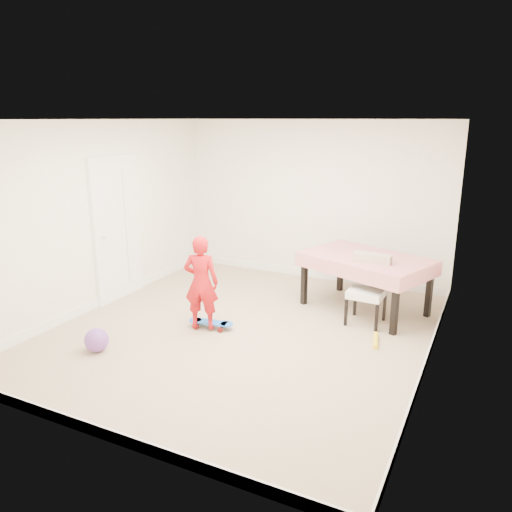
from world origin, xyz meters
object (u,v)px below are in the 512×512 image
at_px(dining_chair, 367,290).
at_px(child, 201,285).
at_px(skateboard, 211,325).
at_px(dining_table, 365,283).
at_px(balloon, 97,340).

xyz_separation_m(dining_chair, child, (-1.82, -1.12, 0.14)).
relative_size(skateboard, child, 0.50).
bearing_deg(dining_table, dining_chair, -52.95).
xyz_separation_m(dining_table, child, (-1.68, -1.58, 0.21)).
xyz_separation_m(skateboard, child, (-0.07, -0.08, 0.55)).
distance_m(dining_table, child, 2.31).
bearing_deg(balloon, skateboard, 53.72).
bearing_deg(dining_chair, dining_table, 108.54).
height_order(skateboard, child, child).
bearing_deg(dining_table, balloon, -112.48).
bearing_deg(dining_chair, skateboard, -147.30).
height_order(dining_chair, child, child).
bearing_deg(skateboard, balloon, -135.48).
relative_size(dining_table, dining_chair, 1.84).
relative_size(dining_chair, balloon, 3.25).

